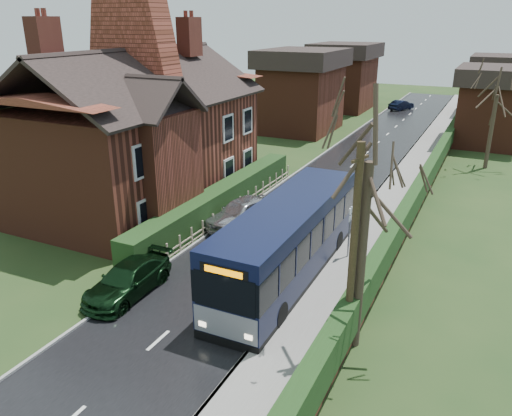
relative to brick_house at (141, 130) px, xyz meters
The scene contains 18 objects.
ground 10.87m from the brick_house, 28.67° to the right, with size 140.00×140.00×0.00m, color #31431C.
road 11.07m from the brick_house, 30.89° to the left, with size 6.00×100.00×0.02m, color black.
pavement 14.64m from the brick_house, 21.92° to the left, with size 2.50×100.00×0.14m, color slate.
kerb_right 13.59m from the brick_house, 23.91° to the left, with size 0.12×100.00×0.14m, color gray.
kerb_left 8.85m from the brick_house, 42.59° to the left, with size 0.12×100.00×0.10m, color gray.
front_hedge 6.02m from the brick_house, ahead, with size 1.20×16.00×1.60m, color black.
picket_fence 6.83m from the brick_house, ahead, with size 0.10×16.00×0.90m, color tan, non-canonical shape.
right_wall_hedge 15.80m from the brick_house, 19.77° to the left, with size 0.60×50.00×1.80m.
brick_house is the anchor object (origin of this frame).
bus 12.24m from the brick_house, 23.58° to the right, with size 2.53×10.81×3.28m.
car_silver 7.64m from the brick_house, ahead, with size 1.82×4.52×1.54m, color silver.
car_green 11.16m from the brick_house, 56.26° to the right, with size 1.74×4.28×1.24m, color black.
car_distant 40.39m from the brick_house, 79.62° to the left, with size 1.24×3.55×1.17m, color black.
bus_stop_sign 13.17m from the brick_house, ahead, with size 0.07×0.38×2.53m.
telegraph_pole 16.79m from the brick_house, 29.88° to the right, with size 0.29×0.88×6.93m.
tree_right_near 16.95m from the brick_house, 28.63° to the right, with size 4.17×4.17×9.01m.
tree_right_far 24.38m from the brick_house, 43.75° to the left, with size 3.90×3.90×7.54m.
tree_house_side 6.29m from the brick_house, 111.01° to the left, with size 4.26×4.26×9.69m.
Camera 1 is at (9.15, -17.27, 10.15)m, focal length 35.00 mm.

